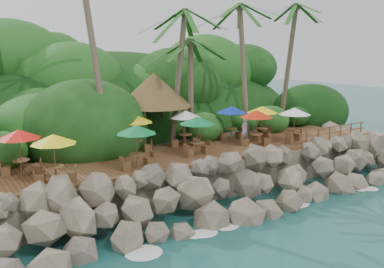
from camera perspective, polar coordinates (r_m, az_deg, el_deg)
ground at (r=21.95m, az=8.53°, el=-11.43°), size 140.00×140.00×0.00m
land_base at (r=34.75m, az=-8.81°, el=-1.00°), size 32.00×25.20×2.10m
jungle_hill at (r=41.82m, az=-12.87°, el=-0.50°), size 44.80×28.00×15.40m
seawall at (r=22.99m, az=5.36°, el=-7.20°), size 29.00×4.00×2.30m
terrace at (r=25.84m, az=-0.00°, el=-2.61°), size 26.00×5.00×0.20m
jungle_foliage at (r=34.11m, az=-8.09°, el=-3.03°), size 44.00×16.00×12.00m
foam_line at (r=22.15m, az=8.02°, el=-11.11°), size 25.20×0.80×0.06m
palapa at (r=28.01m, az=-5.11°, el=5.91°), size 4.94×4.94×4.60m
dining_clusters at (r=25.23m, az=-0.63°, el=1.71°), size 19.05×5.32×2.30m
railing at (r=30.55m, az=18.60°, el=0.35°), size 6.10×0.10×1.00m
waiter at (r=28.50m, az=7.04°, el=0.57°), size 0.66×0.48×1.67m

